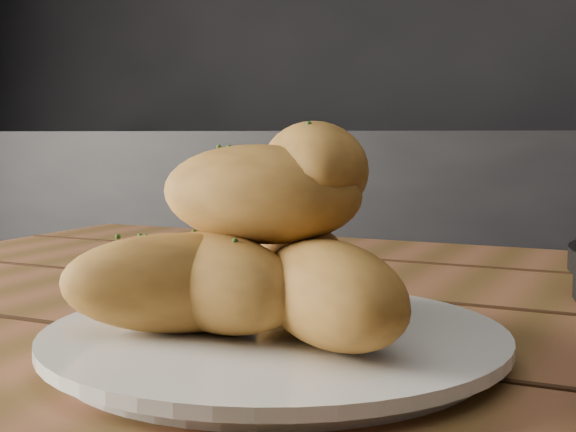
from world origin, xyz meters
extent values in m
cube|color=brown|center=(0.07, 0.60, 0.73)|extent=(1.52, 0.95, 0.04)
cylinder|color=white|center=(-0.11, 0.49, 0.76)|extent=(0.27, 0.27, 0.01)
cylinder|color=white|center=(-0.11, 0.49, 0.76)|extent=(0.30, 0.30, 0.01)
ellipsoid|color=#B27C31|center=(-0.16, 0.45, 0.80)|extent=(0.16, 0.13, 0.06)
ellipsoid|color=#B27C31|center=(-0.06, 0.46, 0.80)|extent=(0.15, 0.14, 0.06)
ellipsoid|color=#B27C31|center=(-0.11, 0.54, 0.80)|extent=(0.13, 0.15, 0.06)
ellipsoid|color=#B27C31|center=(-0.12, 0.48, 0.86)|extent=(0.15, 0.08, 0.06)
ellipsoid|color=#B27C31|center=(-0.09, 0.52, 0.87)|extent=(0.13, 0.15, 0.06)
ellipsoid|color=#B27C31|center=(-0.14, 0.47, 0.80)|extent=(0.16, 0.12, 0.06)
camera|label=1|loc=(0.12, 0.03, 0.89)|focal=50.00mm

